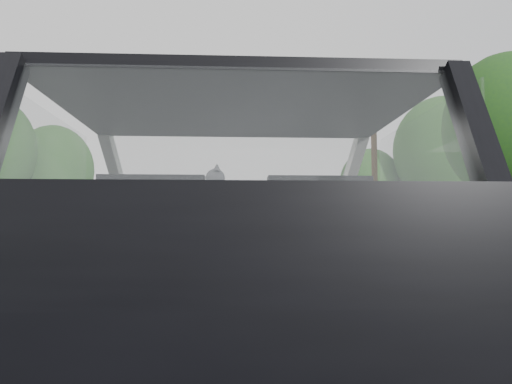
{
  "coord_description": "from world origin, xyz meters",
  "views": [
    {
      "loc": [
        -0.03,
        -2.77,
        0.82
      ],
      "look_at": [
        0.14,
        0.58,
        1.09
      ],
      "focal_mm": 35.0,
      "sensor_mm": 36.0,
      "label": 1
    }
  ],
  "objects": [
    {
      "name": "other_car",
      "position": [
        -1.44,
        16.83,
        0.8
      ],
      "size": [
        2.23,
        4.97,
        1.6
      ],
      "primitive_type": "imported",
      "rotation": [
        0.0,
        0.0,
        -0.06
      ],
      "color": "#A6A8AC",
      "rests_on": "ground"
    },
    {
      "name": "tree_6",
      "position": [
        -10.18,
        26.26,
        3.41
      ],
      "size": [
        5.94,
        5.94,
        6.83
      ],
      "primitive_type": null,
      "rotation": [
        0.0,
        0.0,
        0.42
      ],
      "color": "#214A20",
      "rests_on": "ground"
    },
    {
      "name": "dashboard",
      "position": [
        0.0,
        0.62,
        0.85
      ],
      "size": [
        1.58,
        0.45,
        0.3
      ],
      "primitive_type": "cube",
      "color": "black",
      "rests_on": "subject_car"
    },
    {
      "name": "guardrail",
      "position": [
        4.3,
        10.0,
        0.58
      ],
      "size": [
        0.05,
        90.0,
        0.32
      ],
      "primitive_type": "cube",
      "color": "#8890A0",
      "rests_on": "ground"
    },
    {
      "name": "tree_3",
      "position": [
        13.88,
        28.91,
        4.76
      ],
      "size": [
        7.91,
        7.91,
        9.51
      ],
      "primitive_type": null,
      "rotation": [
        0.0,
        0.0,
        0.31
      ],
      "color": "#214A20",
      "rests_on": "ground"
    },
    {
      "name": "tree_2",
      "position": [
        9.85,
        31.63,
        3.28
      ],
      "size": [
        4.81,
        4.81,
        6.57
      ],
      "primitive_type": null,
      "rotation": [
        0.0,
        0.0,
        -0.12
      ],
      "color": "#214A20",
      "rests_on": "ground"
    },
    {
      "name": "cat",
      "position": [
        0.16,
        0.65,
        1.1
      ],
      "size": [
        0.66,
        0.25,
        0.29
      ],
      "primitive_type": "ellipsoid",
      "rotation": [
        0.0,
        0.0,
        -0.07
      ],
      "color": "gray",
      "rests_on": "dashboard"
    },
    {
      "name": "subject_car",
      "position": [
        0.0,
        0.0,
        0.72
      ],
      "size": [
        1.8,
        4.0,
        1.45
      ],
      "primitive_type": "cube",
      "color": "black",
      "rests_on": "ground"
    },
    {
      "name": "highway_sign",
      "position": [
        7.01,
        17.33,
        1.18
      ],
      "size": [
        0.15,
        0.95,
        2.36
      ],
      "primitive_type": "cube",
      "rotation": [
        0.0,
        0.0,
        -0.06
      ],
      "color": "#105E19",
      "rests_on": "ground"
    },
    {
      "name": "passenger_seat",
      "position": [
        0.4,
        -0.29,
        0.88
      ],
      "size": [
        0.5,
        0.72,
        0.42
      ],
      "primitive_type": "cube",
      "color": "black",
      "rests_on": "subject_car"
    },
    {
      "name": "utility_pole",
      "position": [
        6.68,
        19.89,
        4.22
      ],
      "size": [
        0.34,
        0.34,
        8.44
      ],
      "primitive_type": "cylinder",
      "rotation": [
        0.0,
        0.0,
        -0.3
      ],
      "color": "#4A2E1B",
      "rests_on": "ground"
    },
    {
      "name": "driver_seat",
      "position": [
        -0.4,
        -0.29,
        0.88
      ],
      "size": [
        0.5,
        0.72,
        0.42
      ],
      "primitive_type": "cube",
      "color": "black",
      "rests_on": "subject_car"
    },
    {
      "name": "steering_wheel",
      "position": [
        -0.4,
        0.33,
        0.92
      ],
      "size": [
        0.36,
        0.36,
        0.04
      ],
      "primitive_type": "torus",
      "color": "black",
      "rests_on": "dashboard"
    },
    {
      "name": "tree_1",
      "position": [
        10.49,
        15.19,
        3.7
      ],
      "size": [
        6.14,
        6.14,
        7.41
      ],
      "primitive_type": null,
      "rotation": [
        0.0,
        0.0,
        0.31
      ],
      "color": "#214A20",
      "rests_on": "ground"
    }
  ]
}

